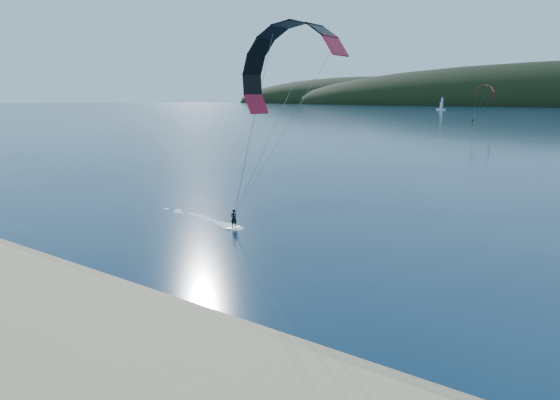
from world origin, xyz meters
name	(u,v)px	position (x,y,z in m)	size (l,w,h in m)	color
ground	(85,345)	(0.00, 0.00, 0.00)	(1800.00, 1800.00, 0.00)	#071C35
wet_sand	(166,309)	(0.00, 4.50, 0.05)	(220.00, 2.50, 0.10)	#947756
kitesurfer_near	(289,89)	(0.46, 14.46, 10.79)	(23.12, 6.99, 15.29)	#C2F01C
kitesurfer_far	(484,95)	(-33.94, 196.64, 11.28)	(8.96, 5.17, 14.30)	#C2F01C
sailboat	(441,109)	(-119.45, 405.97, 0.85)	(8.24, 5.43, 11.50)	white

